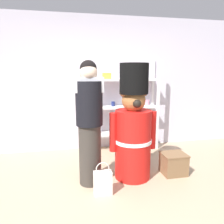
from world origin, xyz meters
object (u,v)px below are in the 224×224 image
Objects in this scene: merchandise_shelf at (122,106)px; person_shopper at (89,122)px; teddy_bear_guard at (133,129)px; display_crate at (174,164)px; shopping_bag at (103,182)px.

merchandise_shelf is 1.50m from person_shopper.
display_crate is at bearing -3.01° from teddy_bear_guard.
merchandise_shelf is 1.25m from teddy_bear_guard.
display_crate is at bearing 0.64° from person_shopper.
merchandise_shelf reaches higher than person_shopper.
person_shopper reaches higher than shopping_bag.
merchandise_shelf is at bearing 67.62° from shopping_bag.
merchandise_shelf is 4.92× the size of display_crate.
display_crate is (1.15, 0.35, 0.00)m from shopping_bag.
person_shopper reaches higher than teddy_bear_guard.
teddy_bear_guard reaches higher than shopping_bag.
person_shopper is at bearing -179.36° from display_crate.
shopping_bag reaches higher than display_crate.
display_crate is at bearing -68.81° from merchandise_shelf.
shopping_bag is (-0.51, -0.38, -0.58)m from teddy_bear_guard.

